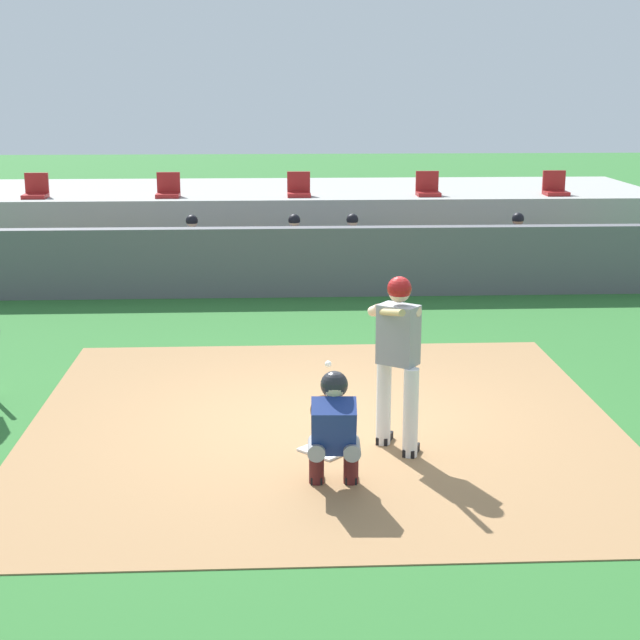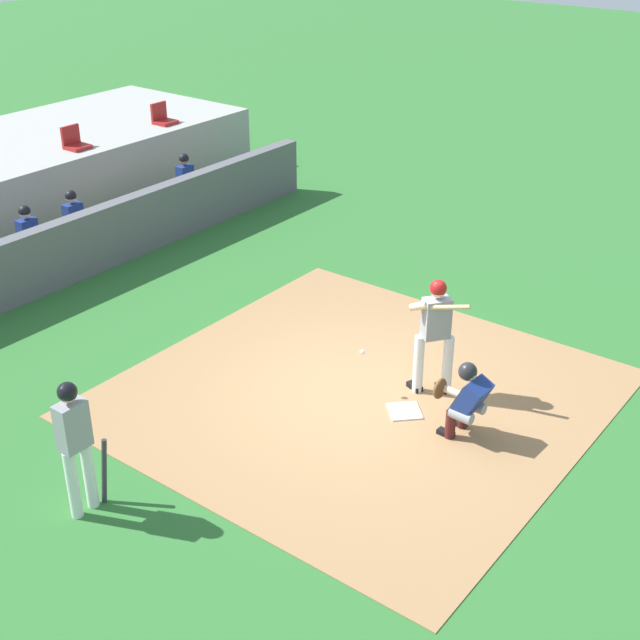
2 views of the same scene
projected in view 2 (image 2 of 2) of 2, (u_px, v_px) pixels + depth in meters
ground_plane at (358, 394)px, 12.71m from camera, size 80.00×80.00×0.00m
dirt_infield at (358, 394)px, 12.71m from camera, size 6.40×6.40×0.01m
home_plate at (405, 411)px, 12.27m from camera, size 0.62×0.62×0.02m
batter_at_plate at (435, 330)px, 12.28m from camera, size 0.52×0.91×1.80m
catcher_crouched at (465, 397)px, 11.51m from camera, size 0.49×2.06×1.13m
on_deck_batter at (76, 440)px, 9.95m from camera, size 0.58×0.23×1.79m
dugout_wall at (68, 251)px, 15.93m from camera, size 13.00×0.30×1.20m
dugout_bench at (37, 256)px, 16.64m from camera, size 11.80×0.44×0.45m
dugout_player_1 at (33, 239)px, 16.25m from camera, size 0.49×0.70×1.30m
dugout_player_2 at (78, 222)px, 17.00m from camera, size 0.49×0.70×1.30m
dugout_player_3 at (190, 182)px, 19.15m from camera, size 0.49×0.70×1.30m
stadium_seat_3 at (75, 142)px, 18.88m from camera, size 0.46×0.46×0.48m
stadium_seat_4 at (163, 118)px, 20.71m from camera, size 0.46×0.46×0.48m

